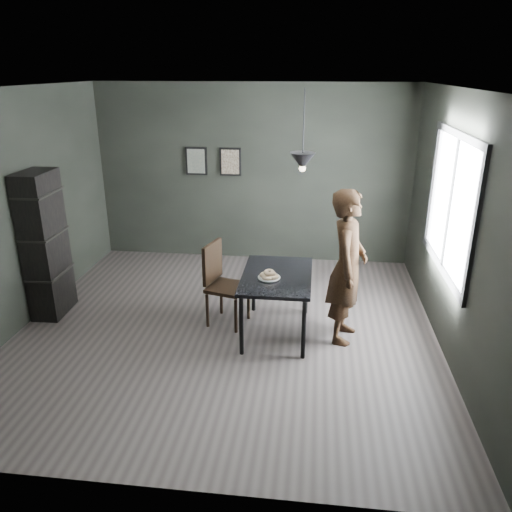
# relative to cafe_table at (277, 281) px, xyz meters

# --- Properties ---
(ground) EXTENTS (5.00, 5.00, 0.00)m
(ground) POSITION_rel_cafe_table_xyz_m (-0.60, 0.00, -0.67)
(ground) COLOR #3B3533
(ground) RESTS_ON ground
(back_wall) EXTENTS (5.00, 0.10, 2.80)m
(back_wall) POSITION_rel_cafe_table_xyz_m (-0.60, 2.50, 0.73)
(back_wall) COLOR black
(back_wall) RESTS_ON ground
(ceiling) EXTENTS (5.00, 5.00, 0.02)m
(ceiling) POSITION_rel_cafe_table_xyz_m (-0.60, 0.00, 2.13)
(ceiling) COLOR silver
(ceiling) RESTS_ON ground
(window_assembly) EXTENTS (0.04, 1.96, 1.56)m
(window_assembly) POSITION_rel_cafe_table_xyz_m (1.87, 0.20, 0.93)
(window_assembly) COLOR white
(window_assembly) RESTS_ON ground
(cafe_table) EXTENTS (0.80, 1.20, 0.75)m
(cafe_table) POSITION_rel_cafe_table_xyz_m (0.00, 0.00, 0.00)
(cafe_table) COLOR black
(cafe_table) RESTS_ON ground
(white_plate) EXTENTS (0.23, 0.23, 0.01)m
(white_plate) POSITION_rel_cafe_table_xyz_m (-0.08, -0.13, 0.08)
(white_plate) COLOR white
(white_plate) RESTS_ON cafe_table
(donut_pile) EXTENTS (0.22, 0.22, 0.09)m
(donut_pile) POSITION_rel_cafe_table_xyz_m (-0.08, -0.13, 0.12)
(donut_pile) COLOR beige
(donut_pile) RESTS_ON white_plate
(woman) EXTENTS (0.54, 0.72, 1.79)m
(woman) POSITION_rel_cafe_table_xyz_m (0.79, -0.02, 0.22)
(woman) COLOR black
(woman) RESTS_ON ground
(wood_chair) EXTENTS (0.55, 0.55, 1.03)m
(wood_chair) POSITION_rel_cafe_table_xyz_m (-0.70, 0.19, -0.09)
(wood_chair) COLOR black
(wood_chair) RESTS_ON ground
(shelf_unit) EXTENTS (0.37, 0.63, 1.85)m
(shelf_unit) POSITION_rel_cafe_table_xyz_m (-2.92, 0.19, 0.25)
(shelf_unit) COLOR black
(shelf_unit) RESTS_ON ground
(pendant_lamp) EXTENTS (0.28, 0.28, 0.86)m
(pendant_lamp) POSITION_rel_cafe_table_xyz_m (0.25, 0.10, 1.38)
(pendant_lamp) COLOR black
(pendant_lamp) RESTS_ON ground
(framed_print_left) EXTENTS (0.34, 0.04, 0.44)m
(framed_print_left) POSITION_rel_cafe_table_xyz_m (-1.50, 2.47, 0.93)
(framed_print_left) COLOR black
(framed_print_left) RESTS_ON ground
(framed_print_right) EXTENTS (0.34, 0.04, 0.44)m
(framed_print_right) POSITION_rel_cafe_table_xyz_m (-0.95, 2.47, 0.93)
(framed_print_right) COLOR black
(framed_print_right) RESTS_ON ground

